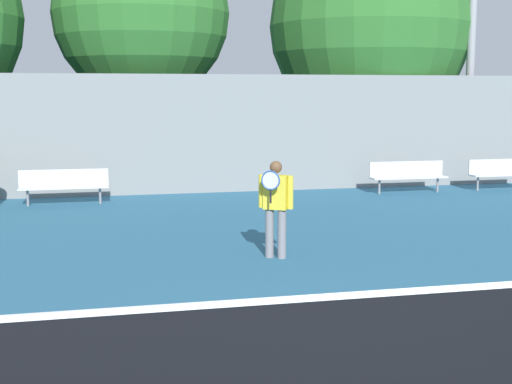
{
  "coord_description": "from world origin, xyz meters",
  "views": [
    {
      "loc": [
        -2.79,
        -5.46,
        2.69
      ],
      "look_at": [
        0.05,
        6.78,
        0.93
      ],
      "focal_mm": 50.0,
      "sensor_mm": 36.0,
      "label": 1
    }
  ],
  "objects_px": {
    "tennis_net": "(426,344)",
    "bench_courtside_near": "(64,183)",
    "tennis_player": "(276,203)",
    "tree_dark_dense": "(370,27)",
    "bench_adjacent_court": "(408,174)",
    "tree_green_tall": "(141,14)",
    "bench_by_gate": "(501,171)"
  },
  "relations": [
    {
      "from": "tennis_player",
      "to": "tree_dark_dense",
      "type": "bearing_deg",
      "value": 93.19
    },
    {
      "from": "tennis_player",
      "to": "tennis_net",
      "type": "bearing_deg",
      "value": -59.02
    },
    {
      "from": "tree_green_tall",
      "to": "tree_dark_dense",
      "type": "xyz_separation_m",
      "value": [
        7.22,
        0.42,
        -0.16
      ]
    },
    {
      "from": "bench_courtside_near",
      "to": "tree_green_tall",
      "type": "distance_m",
      "value": 6.14
    },
    {
      "from": "tennis_player",
      "to": "tree_green_tall",
      "type": "height_order",
      "value": "tree_green_tall"
    },
    {
      "from": "bench_by_gate",
      "to": "tree_green_tall",
      "type": "xyz_separation_m",
      "value": [
        -9.53,
        3.68,
        4.39
      ]
    },
    {
      "from": "bench_by_gate",
      "to": "tennis_net",
      "type": "bearing_deg",
      "value": -124.28
    },
    {
      "from": "bench_by_gate",
      "to": "tennis_player",
      "type": "bearing_deg",
      "value": -141.25
    },
    {
      "from": "tennis_player",
      "to": "bench_adjacent_court",
      "type": "xyz_separation_m",
      "value": [
        5.38,
        6.56,
        -0.38
      ]
    },
    {
      "from": "bench_courtside_near",
      "to": "tree_green_tall",
      "type": "xyz_separation_m",
      "value": [
        2.2,
        3.68,
        4.39
      ]
    },
    {
      "from": "tennis_net",
      "to": "bench_adjacent_court",
      "type": "distance_m",
      "value": 13.31
    },
    {
      "from": "tennis_net",
      "to": "tennis_player",
      "type": "height_order",
      "value": "tennis_player"
    },
    {
      "from": "tennis_player",
      "to": "tree_dark_dense",
      "type": "height_order",
      "value": "tree_dark_dense"
    },
    {
      "from": "bench_by_gate",
      "to": "tree_dark_dense",
      "type": "xyz_separation_m",
      "value": [
        -2.31,
        4.11,
        4.23
      ]
    },
    {
      "from": "tree_dark_dense",
      "to": "bench_adjacent_court",
      "type": "bearing_deg",
      "value": -96.75
    },
    {
      "from": "tree_green_tall",
      "to": "tree_dark_dense",
      "type": "distance_m",
      "value": 7.24
    },
    {
      "from": "bench_courtside_near",
      "to": "tennis_net",
      "type": "bearing_deg",
      "value": -74.1
    },
    {
      "from": "tennis_net",
      "to": "bench_by_gate",
      "type": "distance_m",
      "value": 14.68
    },
    {
      "from": "bench_adjacent_court",
      "to": "bench_by_gate",
      "type": "relative_size",
      "value": 1.13
    },
    {
      "from": "tennis_player",
      "to": "bench_courtside_near",
      "type": "relative_size",
      "value": 0.76
    },
    {
      "from": "bench_adjacent_court",
      "to": "bench_by_gate",
      "type": "xyz_separation_m",
      "value": [
        2.79,
        -0.0,
        -0.0
      ]
    },
    {
      "from": "bench_by_gate",
      "to": "tree_green_tall",
      "type": "distance_m",
      "value": 11.12
    },
    {
      "from": "bench_courtside_near",
      "to": "tree_dark_dense",
      "type": "relative_size",
      "value": 0.26
    },
    {
      "from": "bench_adjacent_court",
      "to": "tree_dark_dense",
      "type": "relative_size",
      "value": 0.27
    },
    {
      "from": "tree_dark_dense",
      "to": "tennis_net",
      "type": "bearing_deg",
      "value": -110.17
    },
    {
      "from": "bench_courtside_near",
      "to": "bench_by_gate",
      "type": "height_order",
      "value": "same"
    },
    {
      "from": "tennis_net",
      "to": "bench_courtside_near",
      "type": "bearing_deg",
      "value": 105.9
    },
    {
      "from": "bench_adjacent_court",
      "to": "tree_green_tall",
      "type": "distance_m",
      "value": 8.85
    },
    {
      "from": "bench_adjacent_court",
      "to": "tree_dark_dense",
      "type": "xyz_separation_m",
      "value": [
        0.49,
        4.11,
        4.23
      ]
    },
    {
      "from": "bench_by_gate",
      "to": "tree_dark_dense",
      "type": "bearing_deg",
      "value": 119.31
    },
    {
      "from": "bench_by_gate",
      "to": "tree_dark_dense",
      "type": "height_order",
      "value": "tree_dark_dense"
    },
    {
      "from": "tennis_player",
      "to": "bench_by_gate",
      "type": "distance_m",
      "value": 10.49
    }
  ]
}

